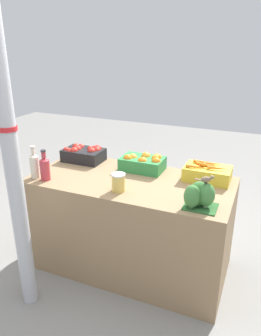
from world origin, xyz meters
TOP-DOWN VIEW (x-y plane):
  - ground_plane at (0.00, 0.00)m, footprint 10.00×10.00m
  - market_table at (0.00, 0.00)m, footprint 1.62×0.78m
  - support_pole at (-0.54, -0.69)m, footprint 0.12×0.12m
  - apple_crate at (-0.57, 0.24)m, footprint 0.36×0.24m
  - orange_crate at (0.02, 0.23)m, footprint 0.36×0.24m
  - carrot_crate at (0.56, 0.23)m, footprint 0.36×0.24m
  - broccoli_pile at (0.60, -0.24)m, footprint 0.22×0.19m
  - juice_bottle_cloudy at (-0.73, -0.27)m, footprint 0.07×0.07m
  - juice_bottle_ruby at (-0.63, -0.27)m, footprint 0.08×0.08m
  - pickle_jar at (0.00, -0.23)m, footprint 0.10×0.10m
  - sparrow_bird at (0.64, -0.23)m, footprint 0.12×0.09m

SIDE VIEW (x-z plane):
  - ground_plane at x=0.00m, z-range 0.00..0.00m
  - market_table at x=0.00m, z-range 0.00..0.82m
  - carrot_crate at x=0.56m, z-range 0.80..0.95m
  - orange_crate at x=0.02m, z-range 0.81..0.96m
  - pickle_jar at x=0.00m, z-range 0.82..0.95m
  - apple_crate at x=-0.57m, z-range 0.81..0.96m
  - broccoli_pile at x=0.60m, z-range 0.81..0.99m
  - juice_bottle_ruby at x=-0.63m, z-range 0.79..1.04m
  - juice_bottle_cloudy at x=-0.73m, z-range 0.79..1.06m
  - sparrow_bird at x=0.64m, z-range 1.00..1.05m
  - support_pole at x=-0.54m, z-range 0.00..2.50m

